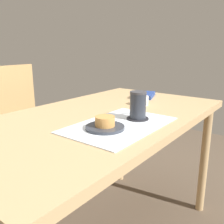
% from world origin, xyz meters
% --- Properties ---
extents(dining_table, '(1.37, 0.76, 0.74)m').
position_xyz_m(dining_table, '(0.00, 0.00, 0.66)').
color(dining_table, tan).
rests_on(dining_table, ground_plane).
extents(wooden_chair, '(0.43, 0.43, 0.93)m').
position_xyz_m(wooden_chair, '(0.03, 0.72, 0.50)').
color(wooden_chair, tan).
rests_on(wooden_chair, ground_plane).
extents(placemat, '(0.47, 0.30, 0.00)m').
position_xyz_m(placemat, '(-0.08, -0.17, 0.74)').
color(placemat, white).
rests_on(placemat, dining_table).
extents(pastry_plate, '(0.15, 0.15, 0.01)m').
position_xyz_m(pastry_plate, '(-0.16, -0.15, 0.75)').
color(pastry_plate, '#333842').
rests_on(pastry_plate, placemat).
extents(pastry, '(0.08, 0.08, 0.04)m').
position_xyz_m(pastry, '(-0.16, -0.15, 0.77)').
color(pastry, tan).
rests_on(pastry, pastry_plate).
extents(coffee_coaster, '(0.10, 0.10, 0.00)m').
position_xyz_m(coffee_coaster, '(0.03, -0.19, 0.74)').
color(coffee_coaster, '#232328').
rests_on(coffee_coaster, placemat).
extents(coffee_mug, '(0.11, 0.07, 0.12)m').
position_xyz_m(coffee_mug, '(0.04, -0.19, 0.80)').
color(coffee_mug, '#2D333D').
rests_on(coffee_mug, coffee_coaster).
extents(sugar_bowl, '(0.07, 0.07, 0.05)m').
position_xyz_m(sugar_bowl, '(0.30, -0.05, 0.76)').
color(sugar_bowl, white).
rests_on(sugar_bowl, dining_table).
extents(small_book, '(0.21, 0.18, 0.02)m').
position_xyz_m(small_book, '(0.50, 0.06, 0.75)').
color(small_book, navy).
rests_on(small_book, dining_table).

